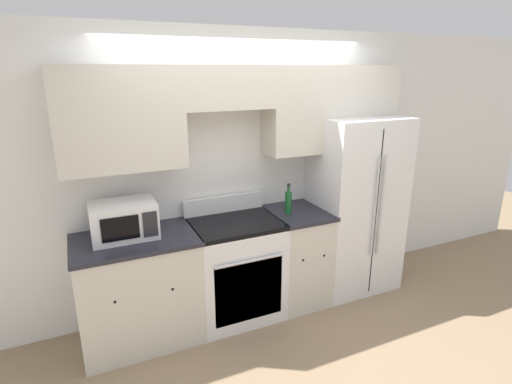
# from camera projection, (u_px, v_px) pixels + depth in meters

# --- Properties ---
(ground_plane) EXTENTS (12.00, 12.00, 0.00)m
(ground_plane) POSITION_uv_depth(u_px,v_px,m) (270.00, 325.00, 3.65)
(ground_plane) COLOR #937A5B
(wall_back) EXTENTS (8.00, 0.39, 2.60)m
(wall_back) POSITION_uv_depth(u_px,v_px,m) (245.00, 150.00, 3.72)
(wall_back) COLOR white
(wall_back) RESTS_ON ground_plane
(lower_cabinets_left) EXTENTS (0.98, 0.64, 0.94)m
(lower_cabinets_left) POSITION_uv_depth(u_px,v_px,m) (139.00, 289.00, 3.35)
(lower_cabinets_left) COLOR beige
(lower_cabinets_left) RESTS_ON ground_plane
(lower_cabinets_right) EXTENTS (0.53, 0.64, 0.94)m
(lower_cabinets_right) POSITION_uv_depth(u_px,v_px,m) (296.00, 256.00, 3.95)
(lower_cabinets_right) COLOR beige
(lower_cabinets_right) RESTS_ON ground_plane
(oven_range) EXTENTS (0.79, 0.65, 1.10)m
(oven_range) POSITION_uv_depth(u_px,v_px,m) (236.00, 268.00, 3.69)
(oven_range) COLOR white
(oven_range) RESTS_ON ground_plane
(refrigerator) EXTENTS (0.87, 0.76, 1.80)m
(refrigerator) POSITION_uv_depth(u_px,v_px,m) (352.00, 204.00, 4.15)
(refrigerator) COLOR white
(refrigerator) RESTS_ON ground_plane
(microwave) EXTENTS (0.51, 0.37, 0.29)m
(microwave) POSITION_uv_depth(u_px,v_px,m) (124.00, 220.00, 3.19)
(microwave) COLOR white
(microwave) RESTS_ON lower_cabinets_left
(bottle) EXTENTS (0.06, 0.06, 0.29)m
(bottle) POSITION_uv_depth(u_px,v_px,m) (288.00, 202.00, 3.72)
(bottle) COLOR #195928
(bottle) RESTS_ON lower_cabinets_right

